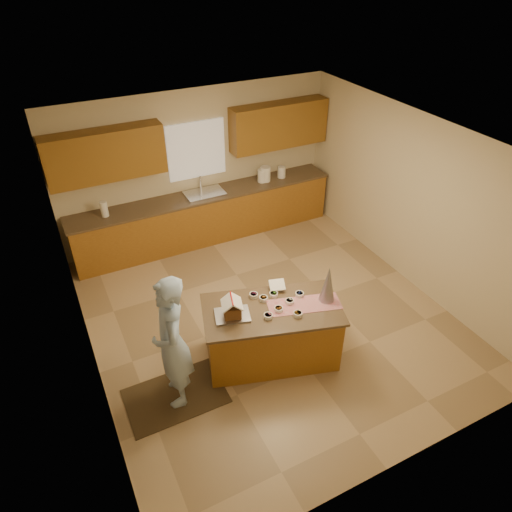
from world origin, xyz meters
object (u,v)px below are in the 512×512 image
gingerbread_house (232,308)px  island_base (271,334)px  boy (172,343)px  tinsel_tree (328,284)px

gingerbread_house → island_base: bearing=-11.2°
boy → tinsel_tree: bearing=97.3°
island_base → gingerbread_house: bearing=-174.8°
island_base → boy: boy is taller
island_base → boy: (-1.33, -0.06, 0.49)m
tinsel_tree → gingerbread_house: 1.25m
tinsel_tree → boy: size_ratio=0.29×
tinsel_tree → gingerbread_house: (-1.21, 0.26, -0.13)m
tinsel_tree → boy: 2.05m
tinsel_tree → gingerbread_house: bearing=167.9°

